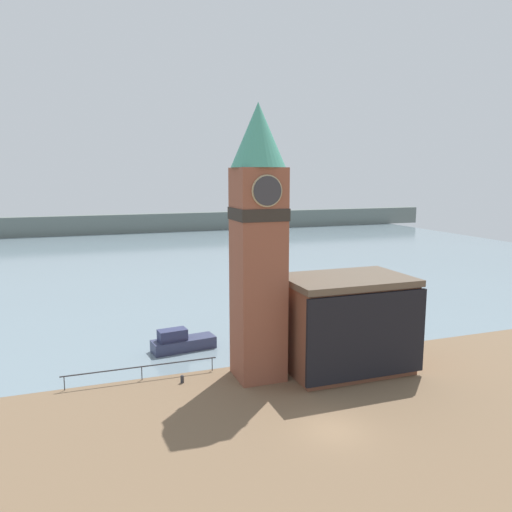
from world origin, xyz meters
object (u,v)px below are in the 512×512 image
(clock_tower, at_px, (258,237))
(mooring_bollard_near, at_px, (182,379))
(pier_building, at_px, (346,323))
(boat_near, at_px, (181,342))

(clock_tower, relative_size, mooring_bollard_near, 33.45)
(clock_tower, distance_m, mooring_bollard_near, 12.05)
(clock_tower, bearing_deg, pier_building, -7.50)
(pier_building, distance_m, mooring_bollard_near, 13.42)
(boat_near, height_order, mooring_bollard_near, boat_near)
(clock_tower, distance_m, boat_near, 13.53)
(clock_tower, distance_m, pier_building, 10.08)
(mooring_bollard_near, bearing_deg, pier_building, -7.52)
(boat_near, bearing_deg, pier_building, -44.42)
(clock_tower, relative_size, boat_near, 3.54)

